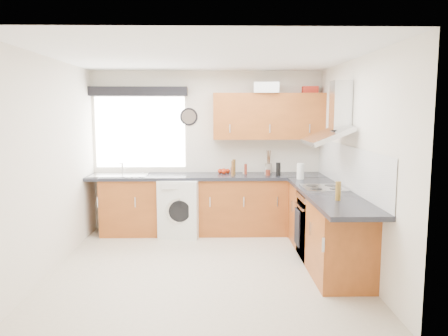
{
  "coord_description": "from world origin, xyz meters",
  "views": [
    {
      "loc": [
        0.13,
        -5.11,
        1.88
      ],
      "look_at": [
        0.25,
        0.85,
        1.1
      ],
      "focal_mm": 35.0,
      "sensor_mm": 36.0,
      "label": 1
    }
  ],
  "objects_px": {
    "upper_cabinets": "(268,116)",
    "washing_machine": "(181,207)",
    "oven": "(322,226)",
    "extractor_hood": "(334,120)"
  },
  "relations": [
    {
      "from": "oven",
      "to": "extractor_hood",
      "type": "height_order",
      "value": "extractor_hood"
    },
    {
      "from": "oven",
      "to": "upper_cabinets",
      "type": "distance_m",
      "value": 1.99
    },
    {
      "from": "upper_cabinets",
      "to": "washing_machine",
      "type": "xyz_separation_m",
      "value": [
        -1.34,
        -0.23,
        -1.37
      ]
    },
    {
      "from": "oven",
      "to": "upper_cabinets",
      "type": "xyz_separation_m",
      "value": [
        -0.55,
        1.32,
        1.38
      ]
    },
    {
      "from": "extractor_hood",
      "to": "upper_cabinets",
      "type": "relative_size",
      "value": 0.46
    },
    {
      "from": "extractor_hood",
      "to": "upper_cabinets",
      "type": "bearing_deg",
      "value": 116.13
    },
    {
      "from": "oven",
      "to": "washing_machine",
      "type": "relative_size",
      "value": 0.98
    },
    {
      "from": "extractor_hood",
      "to": "upper_cabinets",
      "type": "height_order",
      "value": "upper_cabinets"
    },
    {
      "from": "washing_machine",
      "to": "extractor_hood",
      "type": "bearing_deg",
      "value": -19.95
    },
    {
      "from": "washing_machine",
      "to": "oven",
      "type": "bearing_deg",
      "value": -21.21
    }
  ]
}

